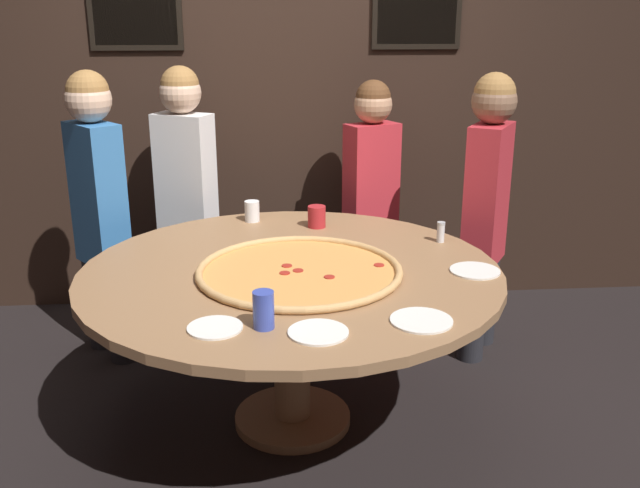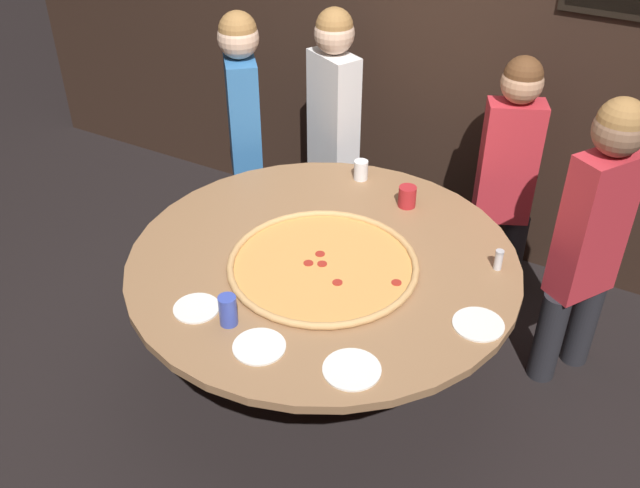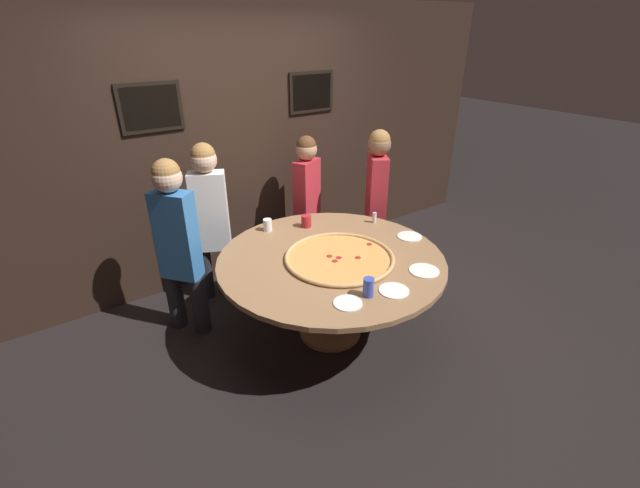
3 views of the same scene
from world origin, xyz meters
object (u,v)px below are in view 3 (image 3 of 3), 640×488
object	(u,v)px
dining_table	(331,269)
white_plate_near_front	(410,236)
diner_far_left	(211,215)
condiment_shaker	(374,218)
drink_cup_far_right	(368,287)
drink_cup_far_left	(268,225)
white_plate_beside_cup	(394,291)
drink_cup_beside_pizza	(306,221)
white_plate_right_side	(348,303)
diner_side_right	(177,239)
giant_pizza	(339,258)
white_plate_left_side	(424,271)
diner_far_right	(376,194)
diner_side_left	(307,196)

from	to	relation	value
dining_table	white_plate_near_front	bearing A→B (deg)	-7.16
diner_far_left	condiment_shaker	bearing A→B (deg)	174.00
drink_cup_far_right	drink_cup_far_left	xyz separation A→B (m)	(-0.05, 1.29, -0.01)
white_plate_near_front	white_plate_beside_cup	bearing A→B (deg)	-142.43
drink_cup_beside_pizza	white_plate_right_side	xyz separation A→B (m)	(-0.44, -1.15, -0.05)
diner_side_right	giant_pizza	bearing A→B (deg)	-169.37
drink_cup_beside_pizza	white_plate_left_side	bearing A→B (deg)	-76.30
giant_pizza	white_plate_right_side	world-z (taller)	giant_pizza
drink_cup_beside_pizza	diner_side_right	bearing A→B (deg)	170.73
condiment_shaker	diner_far_right	bearing A→B (deg)	46.75
white_plate_beside_cup	diner_far_left	bearing A→B (deg)	109.34
drink_cup_far_right	condiment_shaker	distance (m)	1.21
white_plate_near_front	diner_side_left	xyz separation A→B (m)	(-0.26, 1.20, 0.06)
condiment_shaker	diner_side_right	size ratio (longest dim) A/B	0.06
white_plate_beside_cup	diner_far_left	distance (m)	1.83
white_plate_beside_cup	white_plate_near_front	xyz separation A→B (m)	(0.70, 0.54, 0.00)
dining_table	white_plate_beside_cup	size ratio (longest dim) A/B	8.53
diner_side_left	white_plate_beside_cup	bearing A→B (deg)	51.35
white_plate_beside_cup	white_plate_right_side	xyz separation A→B (m)	(-0.35, 0.06, 0.00)
giant_pizza	drink_cup_beside_pizza	bearing A→B (deg)	79.47
giant_pizza	diner_far_left	world-z (taller)	diner_far_left
dining_table	condiment_shaker	distance (m)	0.79
white_plate_beside_cup	white_plate_near_front	world-z (taller)	same
diner_side_right	white_plate_left_side	bearing A→B (deg)	-173.07
drink_cup_beside_pizza	diner_far_left	size ratio (longest dim) A/B	0.07
condiment_shaker	white_plate_left_side	bearing A→B (deg)	-107.78
dining_table	white_plate_left_side	size ratio (longest dim) A/B	8.02
drink_cup_far_right	diner_far_left	size ratio (longest dim) A/B	0.09
white_plate_right_side	white_plate_left_side	bearing A→B (deg)	0.12
white_plate_right_side	diner_side_left	world-z (taller)	diner_side_left
drink_cup_beside_pizza	white_plate_beside_cup	distance (m)	1.22
white_plate_left_side	white_plate_beside_cup	world-z (taller)	same
giant_pizza	dining_table	bearing A→B (deg)	118.08
drink_cup_beside_pizza	diner_side_right	distance (m)	1.11
diner_side_left	white_plate_near_front	bearing A→B (deg)	77.62
drink_cup_far_right	diner_side_right	size ratio (longest dim) A/B	0.09
drink_cup_beside_pizza	giant_pizza	bearing A→B (deg)	-100.53
drink_cup_beside_pizza	white_plate_beside_cup	bearing A→B (deg)	-94.07
white_plate_beside_cup	diner_far_left	size ratio (longest dim) A/B	0.14
white_plate_near_front	condiment_shaker	bearing A→B (deg)	97.10
giant_pizza	diner_side_right	xyz separation A→B (m)	(-0.98, 0.83, 0.10)
white_plate_beside_cup	dining_table	bearing A→B (deg)	96.11
white_plate_left_side	diner_side_left	size ratio (longest dim) A/B	0.16
drink_cup_far_right	white_plate_beside_cup	world-z (taller)	drink_cup_far_right
drink_cup_far_right	condiment_shaker	bearing A→B (deg)	46.59
white_plate_right_side	diner_far_right	size ratio (longest dim) A/B	0.13
white_plate_near_front	diner_side_right	distance (m)	1.92
condiment_shaker	white_plate_beside_cup	bearing A→B (deg)	-124.66
diner_far_left	diner_far_right	size ratio (longest dim) A/B	1.00
giant_pizza	drink_cup_beside_pizza	world-z (taller)	drink_cup_beside_pizza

